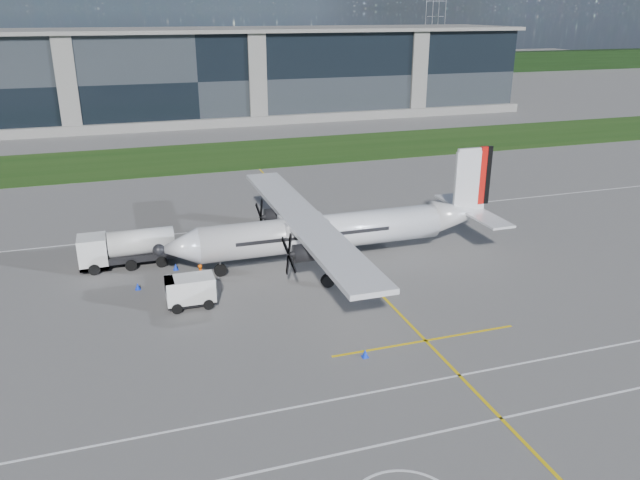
# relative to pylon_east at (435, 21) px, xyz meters

# --- Properties ---
(ground) EXTENTS (400.00, 400.00, 0.00)m
(ground) POSITION_rel_pylon_east_xyz_m (-85.00, -110.00, -15.00)
(ground) COLOR slate
(ground) RESTS_ON ground
(grass_strip) EXTENTS (400.00, 18.00, 0.04)m
(grass_strip) POSITION_rel_pylon_east_xyz_m (-85.00, -102.00, -14.98)
(grass_strip) COLOR #1B3E11
(grass_strip) RESTS_ON ground
(terminal_building) EXTENTS (120.00, 20.00, 15.00)m
(terminal_building) POSITION_rel_pylon_east_xyz_m (-85.00, -70.00, -7.50)
(terminal_building) COLOR black
(terminal_building) RESTS_ON ground
(tree_line) EXTENTS (400.00, 6.00, 6.00)m
(tree_line) POSITION_rel_pylon_east_xyz_m (-85.00, -10.00, -12.00)
(tree_line) COLOR black
(tree_line) RESTS_ON ground
(pylon_east) EXTENTS (9.00, 4.60, 30.00)m
(pylon_east) POSITION_rel_pylon_east_xyz_m (0.00, 0.00, 0.00)
(pylon_east) COLOR gray
(pylon_east) RESTS_ON ground
(yellow_taxiway_centerline) EXTENTS (0.20, 70.00, 0.01)m
(yellow_taxiway_centerline) POSITION_rel_pylon_east_xyz_m (-82.00, -140.00, -14.99)
(yellow_taxiway_centerline) COLOR yellow
(yellow_taxiway_centerline) RESTS_ON ground
(white_lane_line) EXTENTS (90.00, 0.15, 0.01)m
(white_lane_line) POSITION_rel_pylon_east_xyz_m (-85.00, -164.00, -14.99)
(white_lane_line) COLOR white
(white_lane_line) RESTS_ON ground
(turboprop_aircraft) EXTENTS (27.00, 28.00, 8.40)m
(turboprop_aircraft) POSITION_rel_pylon_east_xyz_m (-83.14, -142.50, -10.80)
(turboprop_aircraft) COLOR white
(turboprop_aircraft) RESTS_ON ground
(fuel_tanker_truck) EXTENTS (7.59, 2.47, 2.85)m
(fuel_tanker_truck) POSITION_rel_pylon_east_xyz_m (-99.12, -138.25, -13.58)
(fuel_tanker_truck) COLOR silver
(fuel_tanker_truck) RESTS_ON ground
(baggage_tug) EXTENTS (3.43, 2.06, 2.06)m
(baggage_tug) POSITION_rel_pylon_east_xyz_m (-94.84, -146.79, -13.97)
(baggage_tug) COLOR white
(baggage_tug) RESTS_ON ground
(ground_crew_person) EXTENTS (0.63, 0.84, 1.96)m
(ground_crew_person) POSITION_rel_pylon_east_xyz_m (-93.74, -143.92, -14.02)
(ground_crew_person) COLOR #F25907
(ground_crew_person) RESTS_ON ground
(safety_cone_nose_stbd) EXTENTS (0.36, 0.36, 0.50)m
(safety_cone_nose_stbd) POSITION_rel_pylon_east_xyz_m (-95.22, -140.24, -14.75)
(safety_cone_nose_stbd) COLOR #0D32E5
(safety_cone_nose_stbd) RESTS_ON ground
(safety_cone_fwd) EXTENTS (0.36, 0.36, 0.50)m
(safety_cone_fwd) POSITION_rel_pylon_east_xyz_m (-98.15, -143.03, -14.75)
(safety_cone_fwd) COLOR #0D32E5
(safety_cone_fwd) RESTS_ON ground
(safety_cone_portwing) EXTENTS (0.36, 0.36, 0.50)m
(safety_cone_portwing) POSITION_rel_pylon_east_xyz_m (-86.19, -156.62, -14.75)
(safety_cone_portwing) COLOR #0D32E5
(safety_cone_portwing) RESTS_ON ground
(safety_cone_nose_port) EXTENTS (0.36, 0.36, 0.50)m
(safety_cone_nose_port) POSITION_rel_pylon_east_xyz_m (-95.93, -143.26, -14.75)
(safety_cone_nose_port) COLOR #0D32E5
(safety_cone_nose_port) RESTS_ON ground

